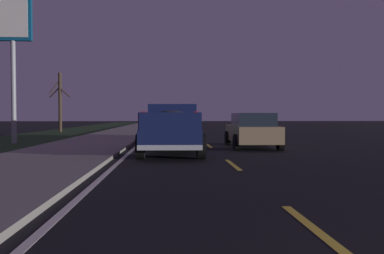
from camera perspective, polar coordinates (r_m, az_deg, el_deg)
name	(u,v)px	position (r m, az deg, el deg)	size (l,w,h in m)	color
ground	(195,135)	(28.22, 0.47, -1.20)	(144.00, 144.00, 0.00)	black
sidewalk_shoulder	(117,134)	(28.43, -11.07, -1.09)	(108.00, 4.00, 0.12)	gray
grass_verge	(47,135)	(29.53, -20.73, -1.17)	(108.00, 6.00, 0.01)	#1E3819
lane_markings	(161,134)	(30.35, -4.60, -0.99)	(108.00, 3.54, 0.01)	yellow
pickup_truck	(172,128)	(14.44, -2.97, -0.08)	(5.48, 2.39, 1.87)	#141E4C
sedan_tan	(252,130)	(17.27, 8.91, -0.45)	(4.45, 2.10, 1.54)	#9E845B
sedan_green	(169,127)	(21.93, -3.49, 0.02)	(4.43, 2.07, 1.54)	#14592D
gas_price_sign	(13,33)	(22.03, -25.12, 12.49)	(0.27, 1.90, 7.44)	#99999E
bare_tree_far	(60,101)	(35.05, -19.05, 3.63)	(1.13, 2.07, 5.13)	#423323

